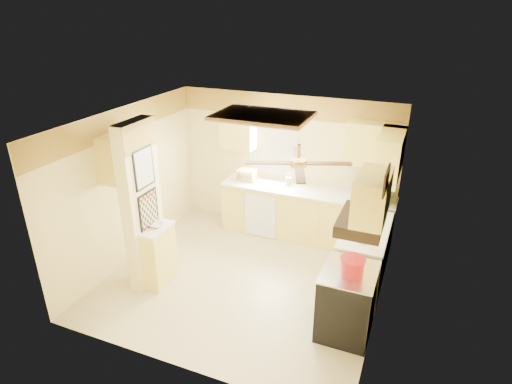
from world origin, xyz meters
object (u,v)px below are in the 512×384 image
at_px(stove, 347,301).
at_px(microwave, 372,192).
at_px(dutch_oven, 352,266).
at_px(bowl, 156,225).
at_px(kettle, 364,236).

bearing_deg(stove, microwave, 91.96).
xyz_separation_m(stove, dutch_oven, (0.03, -0.03, 0.56)).
relative_size(bowl, kettle, 0.96).
height_order(stove, microwave, microwave).
xyz_separation_m(stove, microwave, (-0.07, 2.13, 0.64)).
bearing_deg(microwave, bowl, 42.36).
distance_m(bowl, kettle, 2.95).
bearing_deg(microwave, dutch_oven, 97.69).
relative_size(stove, bowl, 4.17).
relative_size(microwave, bowl, 2.61).
height_order(bowl, kettle, kettle).
height_order(microwave, bowl, microwave).
relative_size(dutch_oven, kettle, 1.34).
height_order(stove, dutch_oven, dutch_oven).
xyz_separation_m(dutch_oven, kettle, (0.02, 0.74, 0.03)).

